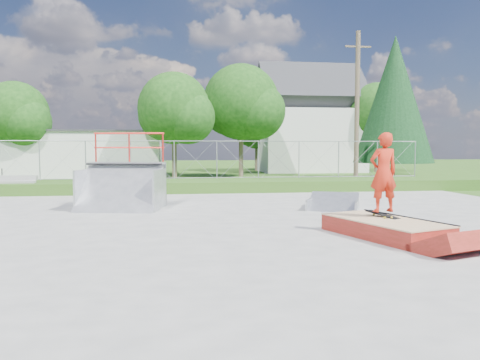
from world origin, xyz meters
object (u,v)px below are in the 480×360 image
Objects in this scene: quarter_pipe at (121,171)px; grind_box at (384,229)px; flat_bank_ramp at (333,203)px; skater at (383,176)px.

grind_box is at bearing -30.72° from quarter_pipe.
flat_bank_ramp is (6.65, -0.95, -1.00)m from quarter_pipe.
quarter_pipe reaches higher than flat_bank_ramp.
skater is at bearing -28.45° from quarter_pipe.
grind_box is 8.37m from quarter_pipe.
grind_box is 1.72× the size of skater.
quarter_pipe reaches higher than grind_box.
skater reaches higher than grind_box.
quarter_pipe is at bearing -163.58° from flat_bank_ramp.
flat_bank_ramp is 4.36m from skater.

